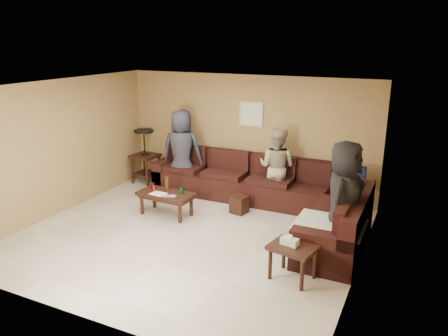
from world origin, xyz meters
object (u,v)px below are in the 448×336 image
coffee_table (166,196)px  person_middle (277,167)px  waste_bin (239,204)px  person_right (343,200)px  end_table_left (145,155)px  sectional_sofa (266,197)px  person_left (182,151)px  side_table_right (293,250)px

coffee_table → person_middle: bearing=39.8°
waste_bin → person_right: person_right is taller
end_table_left → sectional_sofa: bearing=-9.8°
sectional_sofa → person_left: (-2.07, 0.41, 0.57)m
end_table_left → side_table_right: size_ratio=1.76×
side_table_right → coffee_table: bearing=157.0°
person_left → person_right: size_ratio=0.99×
coffee_table → person_left: bearing=107.6°
side_table_right → person_middle: (-1.12, 2.59, 0.35)m
end_table_left → person_middle: size_ratio=0.79×
coffee_table → end_table_left: (-1.48, 1.44, 0.27)m
end_table_left → person_left: size_ratio=0.69×
person_left → person_middle: size_ratio=1.15×
waste_bin → sectional_sofa: bearing=26.7°
person_middle → person_right: bearing=139.9°
coffee_table → person_right: (3.27, -0.21, 0.53)m
waste_bin → coffee_table: bearing=-150.8°
side_table_right → waste_bin: (-1.60, 1.86, -0.26)m
coffee_table → side_table_right: (2.81, -1.19, 0.06)m
person_left → person_right: 3.99m
person_right → coffee_table: bearing=92.1°
person_left → person_middle: person_left is taller
person_middle → coffee_table: bearing=45.2°
end_table_left → person_left: (1.06, -0.13, 0.25)m
coffee_table → person_middle: 2.23m
person_middle → end_table_left: bearing=4.7°
end_table_left → side_table_right: bearing=-31.5°
sectional_sofa → side_table_right: bearing=-61.1°
sectional_sofa → side_table_right: sectional_sofa is taller
end_table_left → waste_bin: bearing=-16.0°
end_table_left → person_middle: (3.17, -0.04, 0.13)m
sectional_sofa → person_left: bearing=168.8°
coffee_table → waste_bin: (1.21, 0.67, -0.21)m
waste_bin → person_right: (2.06, -0.88, 0.73)m
sectional_sofa → coffee_table: 1.89m
end_table_left → person_right: size_ratio=0.68×
waste_bin → person_middle: size_ratio=0.22×
waste_bin → side_table_right: bearing=-49.3°
end_table_left → side_table_right: (4.29, -2.63, -0.21)m
sectional_sofa → end_table_left: size_ratio=3.77×
end_table_left → person_right: bearing=-19.1°
side_table_right → waste_bin: size_ratio=2.06×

